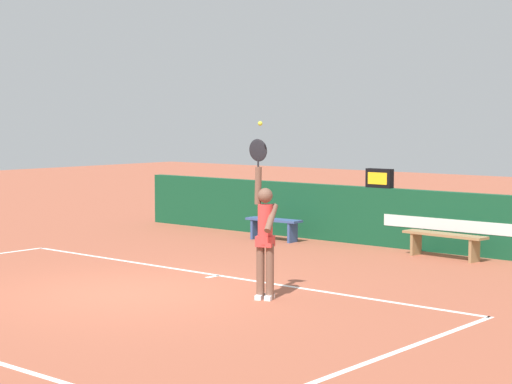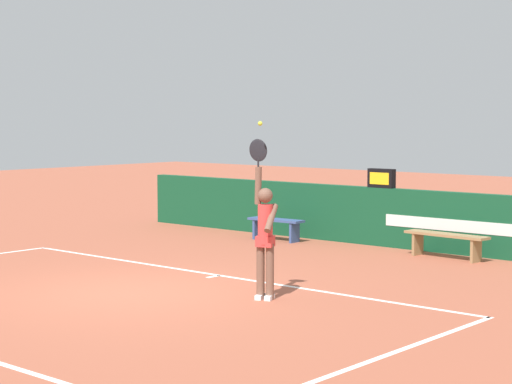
# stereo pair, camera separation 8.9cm
# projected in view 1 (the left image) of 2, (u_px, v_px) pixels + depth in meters

# --- Properties ---
(ground_plane) EXTENTS (60.00, 60.00, 0.00)m
(ground_plane) POSITION_uv_depth(u_px,v_px,m) (132.00, 292.00, 14.22)
(ground_plane) COLOR #A1513A
(court_lines) EXTENTS (10.28, 5.82, 0.00)m
(court_lines) POSITION_uv_depth(u_px,v_px,m) (90.00, 300.00, 13.58)
(court_lines) COLOR white
(court_lines) RESTS_ON ground
(back_wall) EXTENTS (13.50, 0.23, 1.25)m
(back_wall) POSITION_uv_depth(u_px,v_px,m) (375.00, 216.00, 19.42)
(back_wall) COLOR #114729
(back_wall) RESTS_ON ground
(speed_display) EXTENTS (0.61, 0.18, 0.41)m
(speed_display) POSITION_uv_depth(u_px,v_px,m) (380.00, 178.00, 19.28)
(speed_display) COLOR black
(speed_display) RESTS_ON back_wall
(tennis_player) EXTENTS (0.52, 0.44, 2.45)m
(tennis_player) POSITION_uv_depth(u_px,v_px,m) (265.00, 233.00, 13.60)
(tennis_player) COLOR brown
(tennis_player) RESTS_ON ground
(tennis_ball) EXTENTS (0.07, 0.07, 0.07)m
(tennis_ball) POSITION_uv_depth(u_px,v_px,m) (260.00, 123.00, 13.23)
(tennis_ball) COLOR #CADE36
(courtside_bench_near) EXTENTS (1.36, 0.43, 0.49)m
(courtside_bench_near) POSITION_uv_depth(u_px,v_px,m) (274.00, 224.00, 20.16)
(courtside_bench_near) COLOR #354C84
(courtside_bench_near) RESTS_ON ground
(courtside_bench_far) EXTENTS (1.78, 0.50, 0.49)m
(courtside_bench_far) POSITION_uv_depth(u_px,v_px,m) (445.00, 239.00, 17.60)
(courtside_bench_far) COLOR #95734A
(courtside_bench_far) RESTS_ON ground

